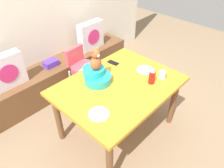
# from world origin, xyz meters

# --- Properties ---
(ground_plane) EXTENTS (8.00, 8.00, 0.00)m
(ground_plane) POSITION_xyz_m (0.00, 0.00, 0.00)
(ground_plane) COLOR #8C7256
(back_wall) EXTENTS (4.40, 0.10, 2.60)m
(back_wall) POSITION_xyz_m (0.00, 1.52, 1.30)
(back_wall) COLOR silver
(back_wall) RESTS_ON ground_plane
(window_bench) EXTENTS (2.60, 0.44, 0.46)m
(window_bench) POSITION_xyz_m (0.00, 1.25, 0.23)
(window_bench) COLOR brown
(window_bench) RESTS_ON ground_plane
(pillow_floral_left) EXTENTS (0.44, 0.15, 0.44)m
(pillow_floral_left) POSITION_xyz_m (-0.71, 1.23, 0.68)
(pillow_floral_left) COLOR silver
(pillow_floral_left) RESTS_ON window_bench
(pillow_floral_right) EXTENTS (0.44, 0.15, 0.44)m
(pillow_floral_right) POSITION_xyz_m (0.70, 1.23, 0.68)
(pillow_floral_right) COLOR silver
(pillow_floral_right) RESTS_ON window_bench
(book_stack) EXTENTS (0.20, 0.14, 0.09)m
(book_stack) POSITION_xyz_m (-0.08, 1.25, 0.50)
(book_stack) COLOR #5135C8
(book_stack) RESTS_ON window_bench
(dining_table) EXTENTS (1.33, 1.01, 0.74)m
(dining_table) POSITION_xyz_m (0.00, 0.00, 0.64)
(dining_table) COLOR orange
(dining_table) RESTS_ON ground_plane
(highchair) EXTENTS (0.35, 0.47, 0.79)m
(highchair) POSITION_xyz_m (0.15, 0.82, 0.52)
(highchair) COLOR #D84C59
(highchair) RESTS_ON ground_plane
(infant_seat_teal) EXTENTS (0.30, 0.33, 0.16)m
(infant_seat_teal) POSITION_xyz_m (-0.13, 0.22, 0.81)
(infant_seat_teal) COLOR #22A8AC
(infant_seat_teal) RESTS_ON dining_table
(teddy_bear) EXTENTS (0.13, 0.12, 0.25)m
(teddy_bear) POSITION_xyz_m (-0.13, 0.21, 1.02)
(teddy_bear) COLOR #A45B32
(teddy_bear) RESTS_ON infant_seat_teal
(ketchup_bottle) EXTENTS (0.07, 0.07, 0.18)m
(ketchup_bottle) POSITION_xyz_m (0.27, -0.24, 0.83)
(ketchup_bottle) COLOR red
(ketchup_bottle) RESTS_ON dining_table
(coffee_mug) EXTENTS (0.12, 0.08, 0.09)m
(coffee_mug) POSITION_xyz_m (0.42, -0.28, 0.79)
(coffee_mug) COLOR silver
(coffee_mug) RESTS_ON dining_table
(dinner_plate_near) EXTENTS (0.20, 0.20, 0.01)m
(dinner_plate_near) POSITION_xyz_m (0.42, -0.05, 0.75)
(dinner_plate_near) COLOR white
(dinner_plate_near) RESTS_ON dining_table
(dinner_plate_far) EXTENTS (0.20, 0.20, 0.01)m
(dinner_plate_far) POSITION_xyz_m (-0.46, -0.17, 0.75)
(dinner_plate_far) COLOR white
(dinner_plate_far) RESTS_ON dining_table
(cell_phone) EXTENTS (0.09, 0.15, 0.01)m
(cell_phone) POSITION_xyz_m (0.28, 0.34, 0.74)
(cell_phone) COLOR black
(cell_phone) RESTS_ON dining_table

